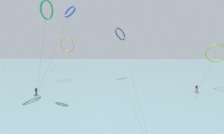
# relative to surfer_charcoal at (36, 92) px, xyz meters

# --- Properties ---
(sea_water) EXTENTS (400.00, 200.00, 0.08)m
(sea_water) POSITION_rel_surfer_charcoal_xyz_m (16.64, 77.54, -0.78)
(sea_water) COLOR slate
(sea_water) RESTS_ON ground
(surfer_charcoal) EXTENTS (1.40, 0.63, 1.70)m
(surfer_charcoal) POSITION_rel_surfer_charcoal_xyz_m (0.00, 0.00, 0.00)
(surfer_charcoal) COLOR black
(surfer_charcoal) RESTS_ON ground
(surfer_crimson) EXTENTS (1.40, 0.73, 1.70)m
(surfer_crimson) POSITION_rel_surfer_charcoal_xyz_m (35.91, 3.78, 0.00)
(surfer_crimson) COLOR red
(surfer_crimson) RESTS_ON ground
(kite_emerald) EXTENTS (2.03, 8.21, 21.89)m
(kite_emerald) POSITION_rel_surfer_charcoal_xyz_m (0.44, 5.77, 18.69)
(kite_emerald) COLOR #199351
(kite_emerald) RESTS_ON ground
(kite_navy) EXTENTS (5.68, 52.74, 19.10)m
(kite_navy) POSITION_rel_surfer_charcoal_xyz_m (18.63, 29.34, 15.66)
(kite_navy) COLOR navy
(kite_navy) RESTS_ON ground
(kite_amber) EXTENTS (5.20, 23.83, 14.35)m
(kite_amber) POSITION_rel_surfer_charcoal_xyz_m (-0.45, 22.78, 11.03)
(kite_amber) COLOR orange
(kite_amber) RESTS_ON ground
(kite_cobalt) EXTENTS (8.82, 5.15, 19.90)m
(kite_cobalt) POSITION_rel_surfer_charcoal_xyz_m (6.83, 3.28, 17.54)
(kite_cobalt) COLOR #2647B7
(kite_cobalt) RESTS_ON ground
(kite_lime) EXTENTS (11.03, 8.56, 11.45)m
(kite_lime) POSITION_rel_surfer_charcoal_xyz_m (44.08, 10.38, 8.16)
(kite_lime) COLOR #8CC62D
(kite_lime) RESTS_ON ground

